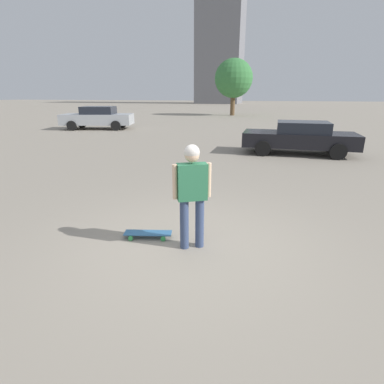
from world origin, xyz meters
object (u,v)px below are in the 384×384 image
(car_parked_near, at_px, (300,137))
(car_parked_far, at_px, (98,117))
(skateboard, at_px, (148,233))
(person, at_px, (192,188))

(car_parked_near, xyz_separation_m, car_parked_far, (-12.78, 5.89, 0.11))
(skateboard, bearing_deg, car_parked_far, -68.84)
(car_parked_near, relative_size, car_parked_far, 0.86)
(person, height_order, skateboard, person)
(car_parked_far, bearing_deg, car_parked_near, 140.25)
(person, xyz_separation_m, skateboard, (-0.80, 0.12, -0.90))
(skateboard, bearing_deg, car_parked_near, -121.96)
(car_parked_near, height_order, car_parked_far, car_parked_far)
(person, relative_size, car_parked_near, 0.37)
(car_parked_near, distance_m, car_parked_far, 14.07)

